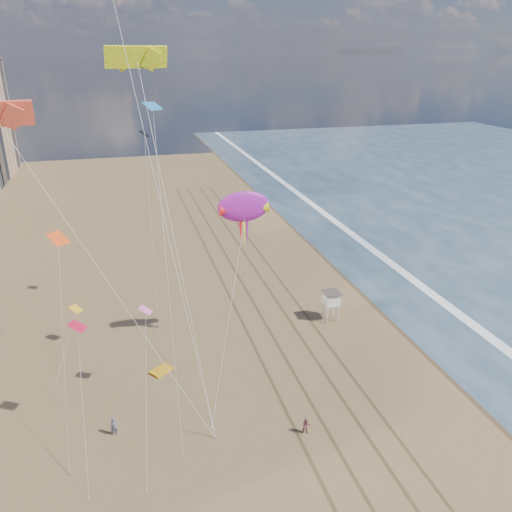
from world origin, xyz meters
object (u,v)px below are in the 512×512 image
at_px(lifeguard_stand, 331,298).
at_px(grounded_kite, 161,370).
at_px(kite_flyer_b, 306,426).
at_px(kite_flyer_a, 114,426).
at_px(show_kite, 244,207).

relative_size(lifeguard_stand, grounded_kite, 1.71).
bearing_deg(kite_flyer_b, kite_flyer_a, 175.31).
distance_m(grounded_kite, kite_flyer_b, 15.25).
bearing_deg(grounded_kite, kite_flyer_b, -85.66).
bearing_deg(kite_flyer_b, grounded_kite, 142.16).
height_order(kite_flyer_a, kite_flyer_b, kite_flyer_a).
height_order(grounded_kite, kite_flyer_b, kite_flyer_b).
distance_m(lifeguard_stand, grounded_kite, 20.01).
bearing_deg(show_kite, kite_flyer_a, -142.33).
bearing_deg(lifeguard_stand, grounded_kite, -165.42).
height_order(show_kite, kite_flyer_a, show_kite).
height_order(lifeguard_stand, kite_flyer_a, lifeguard_stand).
height_order(grounded_kite, show_kite, show_kite).
bearing_deg(lifeguard_stand, kite_flyer_b, -118.90).
xyz_separation_m(grounded_kite, show_kite, (8.76, 2.58, 14.52)).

